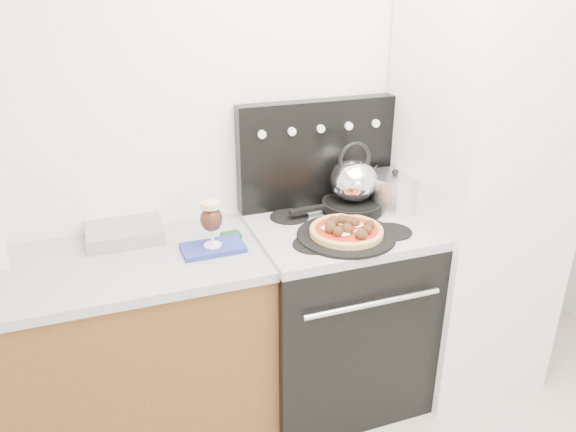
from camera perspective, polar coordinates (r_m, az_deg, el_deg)
name	(u,v)px	position (r m, az deg, el deg)	size (l,w,h in m)	color
room_shell	(447,245)	(1.65, 15.87, -2.87)	(3.52, 3.01, 2.52)	#B7B0A5
base_cabinet	(94,364)	(2.59, -19.08, -14.03)	(1.45, 0.60, 0.86)	brown
countertop	(78,271)	(2.35, -20.53, -5.29)	(1.48, 0.63, 0.04)	#A4A4AA
stove_body	(335,315)	(2.74, 4.80, -10.01)	(0.76, 0.65, 0.88)	black
cooktop	(339,229)	(2.52, 5.16, -1.28)	(0.76, 0.65, 0.04)	#ADADB2
backguard	(316,153)	(2.65, 2.89, 6.39)	(0.76, 0.08, 0.50)	black
fridge	(474,200)	(2.83, 18.42, 1.54)	(0.64, 0.68, 1.90)	silver
foil_sheet	(125,233)	(2.49, -16.23, -1.67)	(0.31, 0.23, 0.06)	silver
oven_mitt	(213,248)	(2.33, -7.63, -3.23)	(0.26, 0.15, 0.02)	navy
beer_glass	(212,224)	(2.29, -7.78, -0.79)	(0.09, 0.09, 0.20)	#321910
pizza_pan	(346,235)	(2.40, 5.93, -1.97)	(0.42, 0.42, 0.01)	black
pizza	(346,229)	(2.38, 5.96, -1.34)	(0.31, 0.31, 0.04)	#E7B66E
skillet	(352,206)	(2.64, 6.54, 1.00)	(0.29, 0.29, 0.05)	black
tea_kettle	(354,177)	(2.59, 6.69, 3.96)	(0.22, 0.22, 0.24)	silver
stock_pot	(394,193)	(2.68, 10.67, 2.31)	(0.22, 0.22, 0.16)	silver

